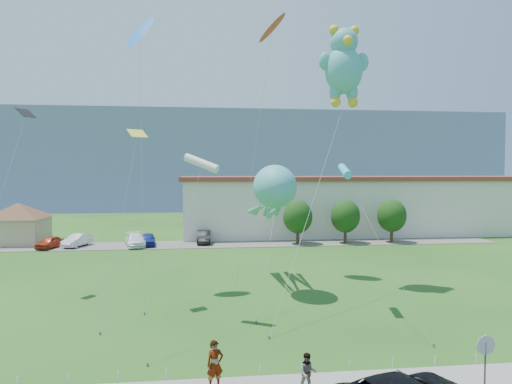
{
  "coord_description": "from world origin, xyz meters",
  "views": [
    {
      "loc": [
        -1.39,
        -20.54,
        8.84
      ],
      "look_at": [
        1.89,
        8.0,
        7.58
      ],
      "focal_mm": 32.0,
      "sensor_mm": 36.0,
      "label": 1
    }
  ],
  "objects_px": {
    "parked_car_silver": "(77,240)",
    "teddy_bear_kite": "(344,64)",
    "parked_car_white": "(135,240)",
    "parked_car_black": "(204,237)",
    "parked_car_red": "(50,242)",
    "pedestrian_right": "(308,373)",
    "pavilion": "(18,220)",
    "octopus_kite": "(272,195)",
    "parked_car_blue": "(148,239)",
    "warehouse": "(390,204)",
    "stop_sign": "(485,351)",
    "pedestrian_left": "(215,364)"
  },
  "relations": [
    {
      "from": "parked_car_silver",
      "to": "teddy_bear_kite",
      "type": "distance_m",
      "value": 36.98
    },
    {
      "from": "pedestrian_right",
      "to": "octopus_kite",
      "type": "bearing_deg",
      "value": 90.43
    },
    {
      "from": "warehouse",
      "to": "pedestrian_right",
      "type": "relative_size",
      "value": 39.16
    },
    {
      "from": "pedestrian_left",
      "to": "parked_car_red",
      "type": "bearing_deg",
      "value": 99.73
    },
    {
      "from": "parked_car_white",
      "to": "parked_car_black",
      "type": "xyz_separation_m",
      "value": [
        8.08,
        1.38,
        0.02
      ]
    },
    {
      "from": "pedestrian_left",
      "to": "warehouse",
      "type": "bearing_deg",
      "value": 43.08
    },
    {
      "from": "pedestrian_left",
      "to": "teddy_bear_kite",
      "type": "xyz_separation_m",
      "value": [
        10.37,
        16.33,
        16.08
      ]
    },
    {
      "from": "pedestrian_right",
      "to": "parked_car_white",
      "type": "height_order",
      "value": "pedestrian_right"
    },
    {
      "from": "pavilion",
      "to": "stop_sign",
      "type": "relative_size",
      "value": 3.68
    },
    {
      "from": "pavilion",
      "to": "pedestrian_left",
      "type": "xyz_separation_m",
      "value": [
        23.03,
        -40.38,
        -1.96
      ]
    },
    {
      "from": "warehouse",
      "to": "parked_car_black",
      "type": "bearing_deg",
      "value": -163.18
    },
    {
      "from": "parked_car_silver",
      "to": "parked_car_white",
      "type": "relative_size",
      "value": 0.86
    },
    {
      "from": "parked_car_black",
      "to": "octopus_kite",
      "type": "distance_m",
      "value": 24.36
    },
    {
      "from": "pedestrian_right",
      "to": "parked_car_white",
      "type": "relative_size",
      "value": 0.3
    },
    {
      "from": "parked_car_silver",
      "to": "teddy_bear_kite",
      "type": "relative_size",
      "value": 0.22
    },
    {
      "from": "warehouse",
      "to": "teddy_bear_kite",
      "type": "distance_m",
      "value": 36.72
    },
    {
      "from": "pavilion",
      "to": "parked_car_silver",
      "type": "height_order",
      "value": "pavilion"
    },
    {
      "from": "pedestrian_right",
      "to": "teddy_bear_kite",
      "type": "bearing_deg",
      "value": 72.54
    },
    {
      "from": "stop_sign",
      "to": "octopus_kite",
      "type": "relative_size",
      "value": 0.2
    },
    {
      "from": "parked_car_red",
      "to": "parked_car_white",
      "type": "height_order",
      "value": "parked_car_white"
    },
    {
      "from": "pavilion",
      "to": "pedestrian_left",
      "type": "height_order",
      "value": "pavilion"
    },
    {
      "from": "pedestrian_right",
      "to": "octopus_kite",
      "type": "xyz_separation_m",
      "value": [
        0.98,
        15.89,
        6.26
      ]
    },
    {
      "from": "pavilion",
      "to": "parked_car_blue",
      "type": "distance_m",
      "value": 16.42
    },
    {
      "from": "pedestrian_left",
      "to": "parked_car_blue",
      "type": "height_order",
      "value": "pedestrian_left"
    },
    {
      "from": "pavilion",
      "to": "parked_car_black",
      "type": "xyz_separation_m",
      "value": [
        22.59,
        -2.29,
        -2.2
      ]
    },
    {
      "from": "parked_car_red",
      "to": "parked_car_blue",
      "type": "xyz_separation_m",
      "value": [
        11.02,
        0.68,
        0.05
      ]
    },
    {
      "from": "parked_car_black",
      "to": "parked_car_white",
      "type": "bearing_deg",
      "value": -169.33
    },
    {
      "from": "pavilion",
      "to": "parked_car_red",
      "type": "distance_m",
      "value": 6.71
    },
    {
      "from": "parked_car_silver",
      "to": "teddy_bear_kite",
      "type": "height_order",
      "value": "teddy_bear_kite"
    },
    {
      "from": "pavilion",
      "to": "parked_car_white",
      "type": "bearing_deg",
      "value": -14.2
    },
    {
      "from": "parked_car_red",
      "to": "parked_car_blue",
      "type": "bearing_deg",
      "value": 18.66
    },
    {
      "from": "parked_car_black",
      "to": "pedestrian_left",
      "type": "bearing_deg",
      "value": -88.4
    },
    {
      "from": "warehouse",
      "to": "parked_car_white",
      "type": "xyz_separation_m",
      "value": [
        -35.49,
        -9.67,
        -3.32
      ]
    },
    {
      "from": "pavilion",
      "to": "octopus_kite",
      "type": "xyz_separation_m",
      "value": [
        27.66,
        -25.27,
        4.12
      ]
    },
    {
      "from": "warehouse",
      "to": "parked_car_red",
      "type": "bearing_deg",
      "value": -167.54
    },
    {
      "from": "pedestrian_left",
      "to": "pedestrian_right",
      "type": "distance_m",
      "value": 3.75
    },
    {
      "from": "pedestrian_left",
      "to": "parked_car_white",
      "type": "bearing_deg",
      "value": 86.33
    },
    {
      "from": "pedestrian_left",
      "to": "parked_car_silver",
      "type": "xyz_separation_m",
      "value": [
        -15.3,
        37.34,
        -0.28
      ]
    },
    {
      "from": "stop_sign",
      "to": "parked_car_silver",
      "type": "distance_m",
      "value": 46.9
    },
    {
      "from": "pedestrian_right",
      "to": "octopus_kite",
      "type": "distance_m",
      "value": 17.11
    },
    {
      "from": "stop_sign",
      "to": "pedestrian_right",
      "type": "bearing_deg",
      "value": 171.29
    },
    {
      "from": "octopus_kite",
      "to": "parked_car_white",
      "type": "bearing_deg",
      "value": 121.33
    },
    {
      "from": "pedestrian_left",
      "to": "parked_car_red",
      "type": "xyz_separation_m",
      "value": [
        -18.12,
        36.41,
        -0.32
      ]
    },
    {
      "from": "warehouse",
      "to": "octopus_kite",
      "type": "distance_m",
      "value": 38.55
    },
    {
      "from": "parked_car_white",
      "to": "parked_car_black",
      "type": "distance_m",
      "value": 8.2
    },
    {
      "from": "pedestrian_right",
      "to": "parked_car_black",
      "type": "relative_size",
      "value": 0.34
    },
    {
      "from": "stop_sign",
      "to": "octopus_kite",
      "type": "bearing_deg",
      "value": 109.02
    },
    {
      "from": "parked_car_silver",
      "to": "parked_car_white",
      "type": "height_order",
      "value": "parked_car_white"
    },
    {
      "from": "pedestrian_right",
      "to": "parked_car_silver",
      "type": "xyz_separation_m",
      "value": [
        -18.95,
        38.12,
        -0.09
      ]
    },
    {
      "from": "parked_car_red",
      "to": "parked_car_black",
      "type": "distance_m",
      "value": 17.76
    }
  ]
}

